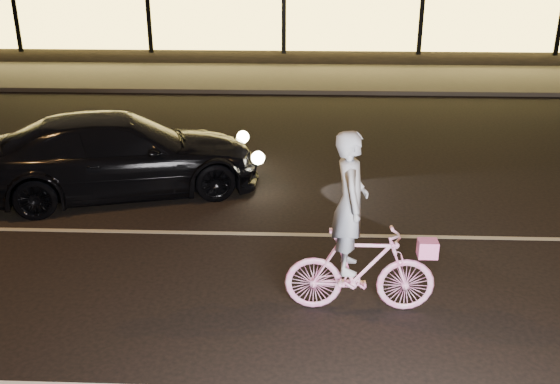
{
  "coord_description": "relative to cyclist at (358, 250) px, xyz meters",
  "views": [
    {
      "loc": [
        0.73,
        -6.37,
        4.1
      ],
      "look_at": [
        0.45,
        0.6,
        1.26
      ],
      "focal_mm": 40.0,
      "sensor_mm": 36.0,
      "label": 1
    }
  ],
  "objects": [
    {
      "name": "ground",
      "position": [
        -1.36,
        -0.02,
        -0.79
      ],
      "size": [
        90.0,
        90.0,
        0.0
      ],
      "primitive_type": "plane",
      "color": "black",
      "rests_on": "ground"
    },
    {
      "name": "sedan",
      "position": [
        -3.76,
        3.57,
        -0.1
      ],
      "size": [
        5.08,
        3.23,
        1.37
      ],
      "rotation": [
        0.0,
        0.0,
        1.87
      ],
      "color": "black",
      "rests_on": "ground"
    },
    {
      "name": "sidewalk",
      "position": [
        -1.36,
        12.98,
        -0.73
      ],
      "size": [
        30.0,
        4.0,
        0.12
      ],
      "primitive_type": "cube",
      "color": "#383533",
      "rests_on": "ground"
    },
    {
      "name": "lane_stripe_far",
      "position": [
        -1.36,
        1.98,
        -0.78
      ],
      "size": [
        60.0,
        0.1,
        0.01
      ],
      "primitive_type": "cube",
      "color": "gray",
      "rests_on": "ground"
    },
    {
      "name": "cyclist",
      "position": [
        0.0,
        0.0,
        0.0
      ],
      "size": [
        1.75,
        0.6,
        2.21
      ],
      "rotation": [
        0.0,
        0.0,
        1.57
      ],
      "color": "#F135A5",
      "rests_on": "ground"
    }
  ]
}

